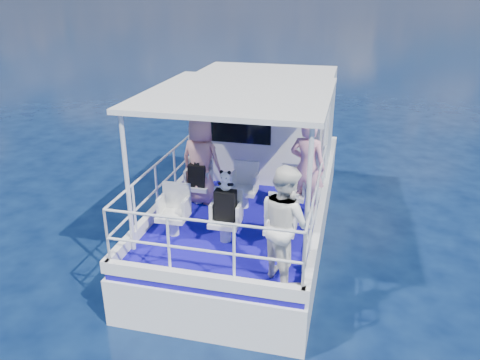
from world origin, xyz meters
name	(u,v)px	position (x,y,z in m)	size (l,w,h in m)	color
ground	(241,253)	(0.00, 0.00, 0.00)	(2000.00, 2000.00, 0.00)	black
hull	(252,229)	(0.00, 1.00, 0.00)	(3.00, 7.00, 1.60)	white
deck	(253,192)	(0.00, 1.00, 0.85)	(2.90, 6.90, 0.10)	#160B9F
cabin	(266,121)	(0.00, 2.30, 2.00)	(2.85, 2.00, 2.20)	white
canopy	(238,94)	(0.00, -0.20, 3.14)	(3.00, 3.20, 0.08)	white
canopy_posts	(238,160)	(0.00, -0.25, 2.00)	(2.77, 2.97, 2.20)	white
railings	(233,200)	(0.00, -0.58, 1.40)	(2.84, 3.59, 1.00)	white
seat_port_fwd	(198,193)	(-0.90, 0.20, 1.09)	(0.48, 0.46, 0.38)	silver
seat_center_fwd	(244,198)	(0.00, 0.20, 1.09)	(0.48, 0.46, 0.38)	silver
seat_stbd_fwd	(291,203)	(0.90, 0.20, 1.09)	(0.48, 0.46, 0.38)	silver
seat_port_aft	(174,224)	(-0.90, -1.10, 1.09)	(0.48, 0.46, 0.38)	silver
seat_center_aft	(225,230)	(0.00, -1.10, 1.09)	(0.48, 0.46, 0.38)	silver
seat_stbd_aft	(280,237)	(0.90, -1.10, 1.09)	(0.48, 0.46, 0.38)	silver
passenger_port_fwd	(201,161)	(-0.84, 0.25, 1.74)	(0.63, 0.45, 1.68)	pink
passenger_stbd_fwd	(307,167)	(1.15, 0.24, 1.79)	(0.65, 0.43, 1.78)	pink
passenger_stbd_aft	(285,223)	(1.07, -1.88, 1.75)	(0.83, 0.64, 1.70)	white
backpack_port	(197,175)	(-0.87, 0.12, 1.49)	(0.32, 0.18, 0.42)	black
backpack_center	(225,205)	(0.00, -1.09, 1.53)	(0.34, 0.19, 0.51)	black
compact_camera	(197,164)	(-0.86, 0.10, 1.73)	(0.10, 0.06, 0.06)	black
panda	(225,181)	(0.00, -1.06, 1.95)	(0.21, 0.18, 0.33)	white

